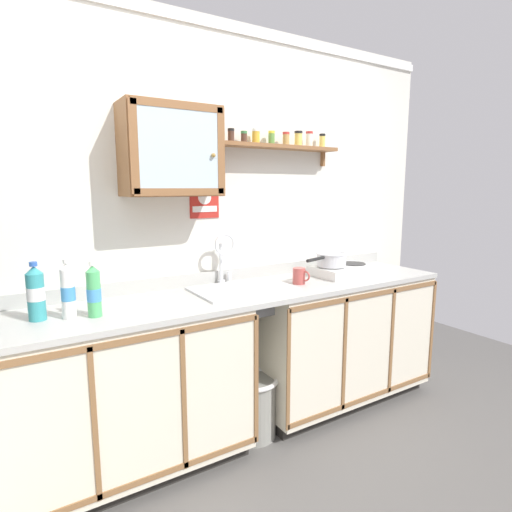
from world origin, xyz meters
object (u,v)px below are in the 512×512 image
mug (299,276)px  warning_sign (204,202)px  bottle_opaque_white_0 (68,291)px  sink (241,294)px  wall_cabinet (171,151)px  saucepan (331,259)px  bottle_soda_green_1 (94,292)px  bottle_detergent_teal_2 (36,293)px  hot_plate_stove (344,270)px  trash_bin (253,405)px

mug → warning_sign: bearing=147.7°
bottle_opaque_white_0 → sink: bearing=3.7°
mug → wall_cabinet: 1.10m
sink → warning_sign: warning_sign is taller
saucepan → warning_sign: size_ratio=1.87×
wall_cabinet → warning_sign: 0.40m
mug → warning_sign: (-0.51, 0.32, 0.47)m
mug → bottle_soda_green_1: bearing=-178.8°
mug → sink: bearing=169.2°
saucepan → bottle_detergent_teal_2: (-1.83, -0.02, 0.01)m
bottle_soda_green_1 → wall_cabinet: size_ratio=0.50×
bottle_opaque_white_0 → wall_cabinet: (0.60, 0.19, 0.68)m
bottle_detergent_teal_2 → wall_cabinet: wall_cabinet is taller
saucepan → mug: saucepan is taller
saucepan → mug: bearing=-167.1°
bottle_opaque_white_0 → mug: bottle_opaque_white_0 is taller
hot_plate_stove → bottle_detergent_teal_2: bottle_detergent_teal_2 is taller
bottle_soda_green_1 → warning_sign: (0.75, 0.35, 0.40)m
bottle_soda_green_1 → mug: bottle_soda_green_1 is taller
bottle_opaque_white_0 → saucepan: bearing=2.2°
sink → hot_plate_stove: size_ratio=1.34×
trash_bin → hot_plate_stove: bearing=6.6°
wall_cabinet → saucepan: bearing=-6.3°
saucepan → bottle_soda_green_1: size_ratio=1.43×
bottle_soda_green_1 → warning_sign: warning_sign is taller
hot_plate_stove → bottle_detergent_teal_2: bearing=180.0°
bottle_detergent_teal_2 → bottle_opaque_white_0: bearing=-19.6°
wall_cabinet → trash_bin: size_ratio=1.42×
hot_plate_stove → trash_bin: size_ratio=1.15×
hot_plate_stove → mug: (-0.44, -0.06, 0.02)m
trash_bin → wall_cabinet: bearing=148.7°
sink → wall_cabinet: wall_cabinet is taller
mug → saucepan: bearing=12.9°
bottle_detergent_teal_2 → warning_sign: bearing=15.0°
hot_plate_stove → mug: 0.45m
bottle_soda_green_1 → bottle_detergent_teal_2: bearing=160.8°
warning_sign → sink: bearing=-64.0°
hot_plate_stove → mug: mug is taller
sink → hot_plate_stove: (0.83, -0.02, 0.06)m
trash_bin → warning_sign: bearing=110.5°
saucepan → bottle_detergent_teal_2: size_ratio=1.39×
sink → bottle_opaque_white_0: size_ratio=2.09×
sink → saucepan: (0.72, 0.00, 0.15)m
bottle_opaque_white_0 → mug: 1.37m
trash_bin → bottle_opaque_white_0: bearing=177.2°
bottle_detergent_teal_2 → wall_cabinet: (0.74, 0.14, 0.69)m
bottle_soda_green_1 → trash_bin: (0.88, -0.01, -0.84)m
saucepan → bottle_soda_green_1: bearing=-176.3°
sink → wall_cabinet: (-0.37, 0.12, 0.85)m
hot_plate_stove → trash_bin: bearing=-173.4°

